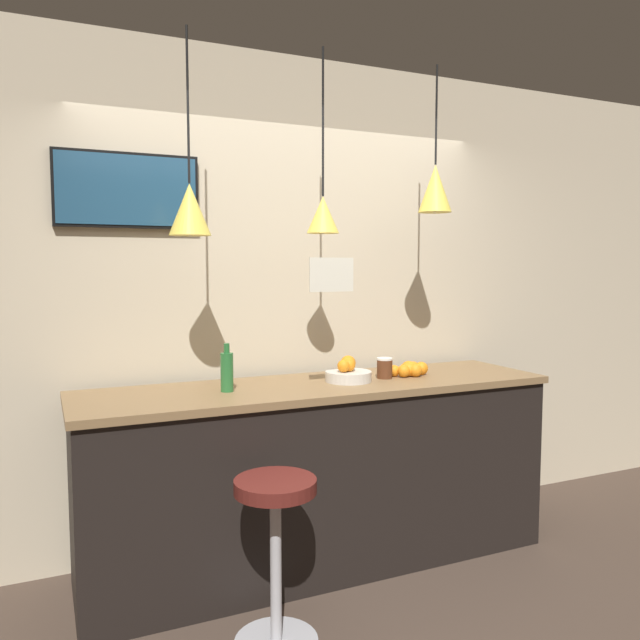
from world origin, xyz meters
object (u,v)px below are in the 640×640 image
Objects in this scene: bar_stool at (276,530)px; juice_bottle at (227,371)px; spread_jar at (385,368)px; mounted_tv at (128,190)px; fruit_bowl at (348,373)px.

juice_bottle is at bearing 93.46° from bar_stool.
juice_bottle reaches higher than spread_jar.
mounted_tv is at bearing 135.25° from juice_bottle.
fruit_bowl is at bearing 0.06° from juice_bottle.
juice_bottle reaches higher than fruit_bowl.
bar_stool is 1.91m from mounted_tv.
bar_stool is at bearing -86.54° from juice_bottle.
mounted_tv reaches higher than juice_bottle.
spread_jar is at bearing -0.18° from fruit_bowl.
spread_jar is (0.89, 0.61, 0.56)m from bar_stool.
fruit_bowl is 1.04× the size of juice_bottle.
bar_stool is 0.99× the size of mounted_tv.
juice_bottle is (-0.04, 0.61, 0.61)m from bar_stool.
juice_bottle is at bearing -179.94° from fruit_bowl.
spread_jar is 0.16× the size of mounted_tv.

